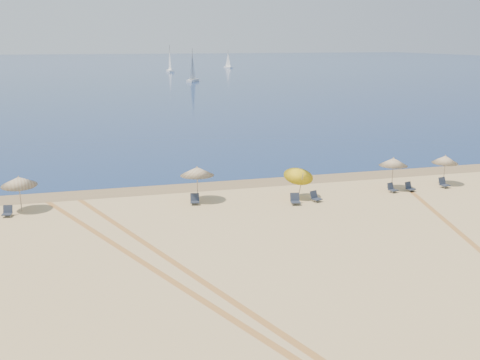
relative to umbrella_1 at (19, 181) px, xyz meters
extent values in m
plane|color=tan|center=(13.82, -20.97, -1.90)|extent=(160.00, 160.00, 0.00)
plane|color=#0C2151|center=(13.82, 204.03, -1.89)|extent=(500.00, 500.00, 0.00)
plane|color=olive|center=(13.82, 3.03, -1.90)|extent=(500.00, 500.00, 0.00)
cylinder|color=gray|center=(0.00, -0.07, -0.88)|extent=(0.05, 0.22, 2.06)
cone|color=#F5EEC6|center=(0.00, 0.00, 0.00)|extent=(2.15, 2.19, 0.73)
sphere|color=gray|center=(0.00, 0.00, 0.30)|extent=(0.08, 0.08, 0.08)
cylinder|color=gray|center=(10.99, -0.73, -0.82)|extent=(0.05, 0.05, 2.17)
cone|color=#F5EEC6|center=(10.99, -0.73, 0.12)|extent=(2.22, 2.22, 0.55)
sphere|color=gray|center=(10.99, -0.73, 0.42)|extent=(0.08, 0.08, 0.08)
cylinder|color=gray|center=(17.63, -2.26, -0.95)|extent=(0.05, 0.85, 1.92)
cone|color=gold|center=(17.63, -1.91, -0.14)|extent=(1.98, 2.04, 1.27)
sphere|color=gray|center=(17.63, -1.91, 0.16)|extent=(0.08, 0.08, 0.08)
cylinder|color=gray|center=(24.90, -1.42, -0.83)|extent=(0.05, 0.05, 2.15)
cone|color=#F5EEC6|center=(24.90, -1.42, 0.09)|extent=(2.00, 2.00, 0.55)
sphere|color=gray|center=(24.90, -1.42, 0.39)|extent=(0.08, 0.08, 0.08)
cylinder|color=gray|center=(29.27, -1.23, -0.89)|extent=(0.05, 0.12, 2.03)
cone|color=#F5EEC6|center=(29.27, -1.20, -0.02)|extent=(1.87, 1.89, 0.61)
sphere|color=gray|center=(29.27, -1.20, 0.28)|extent=(0.08, 0.08, 0.08)
cube|color=#1B212E|center=(-0.72, -1.06, -1.72)|extent=(0.61, 0.61, 0.05)
cube|color=#1B212E|center=(-0.68, -0.80, -1.49)|extent=(0.56, 0.28, 0.48)
cylinder|color=#A5A5AD|center=(-0.93, -1.23, -1.81)|extent=(0.02, 0.02, 0.18)
cylinder|color=#A5A5AD|center=(-0.50, -1.29, -1.81)|extent=(0.02, 0.02, 0.18)
cube|color=#1B212E|center=(10.66, -1.51, -1.71)|extent=(0.66, 0.66, 0.05)
cube|color=#1B212E|center=(10.70, -1.23, -1.47)|extent=(0.60, 0.30, 0.51)
cylinder|color=#A5A5AD|center=(10.43, -1.68, -1.81)|extent=(0.02, 0.02, 0.19)
cylinder|color=#A5A5AD|center=(10.88, -1.76, -1.81)|extent=(0.02, 0.02, 0.19)
cube|color=#1B212E|center=(16.90, -3.26, -1.71)|extent=(0.69, 0.69, 0.05)
cube|color=#1B212E|center=(16.96, -2.98, -1.45)|extent=(0.62, 0.32, 0.53)
cylinder|color=#A5A5AD|center=(16.67, -3.44, -1.80)|extent=(0.03, 0.03, 0.19)
cylinder|color=#A5A5AD|center=(17.14, -3.52, -1.80)|extent=(0.03, 0.03, 0.19)
cube|color=#1B212E|center=(18.50, -2.96, -1.72)|extent=(0.74, 0.74, 0.05)
cube|color=#1B212E|center=(18.40, -2.70, -1.47)|extent=(0.60, 0.41, 0.51)
cylinder|color=#A5A5AD|center=(18.29, -3.25, -1.81)|extent=(0.02, 0.02, 0.19)
cylinder|color=#A5A5AD|center=(18.71, -3.08, -1.81)|extent=(0.02, 0.02, 0.19)
cube|color=#1B212E|center=(24.55, -2.23, -1.73)|extent=(0.67, 0.67, 0.05)
cube|color=#1B212E|center=(24.46, -1.98, -1.49)|extent=(0.57, 0.36, 0.48)
cylinder|color=#A5A5AD|center=(24.35, -2.49, -1.81)|extent=(0.02, 0.02, 0.17)
cylinder|color=#A5A5AD|center=(24.75, -2.35, -1.81)|extent=(0.02, 0.02, 0.17)
cube|color=#1B212E|center=(25.88, -2.32, -1.73)|extent=(0.66, 0.66, 0.05)
cube|color=#1B212E|center=(25.81, -2.07, -1.49)|extent=(0.57, 0.33, 0.48)
cylinder|color=#A5A5AD|center=(25.68, -2.57, -1.81)|extent=(0.02, 0.02, 0.17)
cylinder|color=#A5A5AD|center=(26.09, -2.45, -1.81)|extent=(0.02, 0.02, 0.17)
cube|color=#1B212E|center=(28.80, -2.08, -1.71)|extent=(0.71, 0.71, 0.05)
cube|color=#1B212E|center=(28.74, -1.79, -1.45)|extent=(0.63, 0.34, 0.53)
cylinder|color=#A5A5AD|center=(28.57, -2.35, -1.80)|extent=(0.03, 0.03, 0.19)
cylinder|color=#A5A5AD|center=(29.03, -2.24, -1.80)|extent=(0.03, 0.03, 0.19)
cube|color=white|center=(56.76, 173.14, -1.64)|extent=(2.43, 4.75, 0.50)
cylinder|color=gray|center=(56.76, 173.14, 1.61)|extent=(0.10, 0.10, 6.69)
cube|color=white|center=(30.56, 105.59, -1.59)|extent=(4.06, 5.51, 0.61)
cylinder|color=gray|center=(30.56, 105.59, 2.35)|extent=(0.12, 0.12, 8.10)
cube|color=white|center=(31.61, 151.99, -1.57)|extent=(1.75, 5.93, 0.64)
cylinder|color=gray|center=(31.61, 151.99, 2.58)|extent=(0.13, 0.13, 8.54)
plane|color=tan|center=(8.10, -11.40, -1.90)|extent=(35.78, 35.78, 0.00)
plane|color=tan|center=(7.73, -10.37, -1.90)|extent=(35.78, 35.78, 0.00)
plane|color=tan|center=(6.65, -10.86, -1.90)|extent=(36.61, 36.61, 0.00)
plane|color=tan|center=(6.23, -9.85, -1.90)|extent=(36.61, 36.61, 0.00)
camera|label=1|loc=(4.36, -35.60, 8.43)|focal=41.79mm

